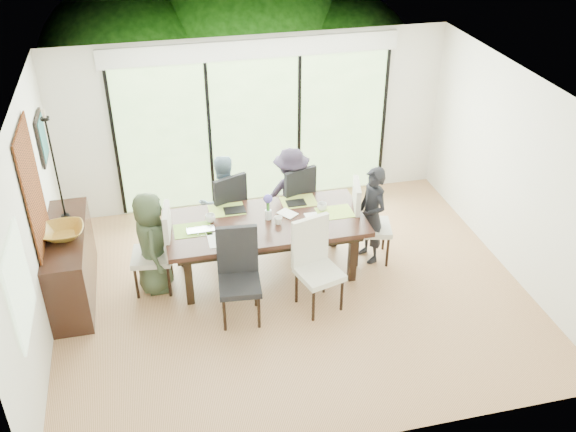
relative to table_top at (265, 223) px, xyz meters
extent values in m
cube|color=#95613B|center=(0.25, -0.48, -0.79)|extent=(6.00, 5.00, 0.01)
cube|color=white|center=(0.25, -0.48, 1.92)|extent=(6.00, 5.00, 0.01)
cube|color=silver|center=(0.25, 2.03, 0.57)|extent=(6.00, 0.02, 2.70)
cube|color=white|center=(0.25, -2.99, 0.57)|extent=(6.00, 0.02, 2.70)
cube|color=beige|center=(-2.76, -0.48, 0.57)|extent=(0.02, 5.00, 2.70)
cube|color=silver|center=(3.26, -0.48, 0.57)|extent=(0.02, 5.00, 2.70)
cube|color=#598C3F|center=(0.25, 1.99, 0.42)|extent=(4.20, 0.02, 2.30)
cube|color=white|center=(0.25, 1.98, 1.72)|extent=(4.40, 0.06, 0.28)
cube|color=black|center=(-1.85, 1.98, 0.42)|extent=(0.05, 0.04, 2.30)
cube|color=black|center=(-0.45, 1.98, 0.42)|extent=(0.05, 0.04, 2.30)
cube|color=black|center=(0.95, 1.98, 0.42)|extent=(0.05, 0.04, 2.30)
cube|color=black|center=(2.35, 1.98, 0.42)|extent=(0.05, 0.04, 2.30)
cube|color=#8CAD7F|center=(-2.72, -1.68, 0.72)|extent=(0.02, 0.90, 1.00)
cube|color=brown|center=(0.25, 2.92, -0.83)|extent=(6.00, 1.80, 0.10)
cube|color=brown|center=(0.25, 3.72, -0.23)|extent=(6.00, 0.08, 0.06)
sphere|color=#14380F|center=(-1.55, 4.72, 0.66)|extent=(3.20, 3.20, 3.20)
sphere|color=#14380F|center=(0.65, 5.32, 1.02)|extent=(4.00, 4.00, 4.00)
sphere|color=#14380F|center=(2.45, 4.52, 0.48)|extent=(2.80, 2.80, 2.80)
sphere|color=#14380F|center=(-0.35, 6.02, 0.84)|extent=(3.60, 3.60, 3.60)
cube|color=black|center=(0.00, 0.00, 0.00)|extent=(2.62, 1.20, 0.07)
cube|color=black|center=(0.00, 0.00, -0.10)|extent=(2.40, 0.98, 0.11)
cube|color=black|center=(-1.08, -0.43, -0.41)|extent=(0.10, 0.10, 0.75)
cube|color=black|center=(1.08, -0.43, -0.41)|extent=(0.10, 0.10, 0.75)
cube|color=black|center=(-1.08, 0.43, -0.41)|extent=(0.10, 0.10, 0.75)
cube|color=black|center=(1.08, 0.43, -0.41)|extent=(0.10, 0.10, 0.75)
imported|color=#37462E|center=(-1.48, 0.00, -0.08)|extent=(0.43, 0.67, 1.41)
imported|color=black|center=(1.48, 0.00, -0.08)|extent=(0.57, 0.74, 1.41)
imported|color=#6D8A9D|center=(-0.45, 0.83, -0.08)|extent=(0.73, 0.54, 1.41)
imported|color=#251D2C|center=(0.55, 0.83, -0.08)|extent=(0.68, 0.46, 1.41)
cube|color=#74A039|center=(-0.95, 0.00, 0.04)|extent=(0.48, 0.35, 0.01)
cube|color=#9FC345|center=(0.95, 0.00, 0.04)|extent=(0.48, 0.35, 0.01)
cube|color=#91B03E|center=(-0.45, 0.40, 0.04)|extent=(0.48, 0.35, 0.01)
cube|color=#94A43A|center=(0.55, 0.40, 0.04)|extent=(0.48, 0.35, 0.01)
cube|color=white|center=(-0.55, -0.30, 0.04)|extent=(0.48, 0.35, 0.01)
cube|color=black|center=(-0.35, 0.35, 0.05)|extent=(0.28, 0.20, 0.01)
cube|color=black|center=(0.50, 0.35, 0.04)|extent=(0.26, 0.19, 0.01)
cube|color=white|center=(0.70, -0.05, 0.03)|extent=(0.33, 0.24, 0.00)
cube|color=white|center=(-0.55, -0.30, 0.05)|extent=(0.28, 0.28, 0.03)
cube|color=#CB6517|center=(-0.55, -0.30, 0.07)|extent=(0.22, 0.22, 0.02)
cylinder|color=silver|center=(0.05, 0.05, 0.10)|extent=(0.09, 0.09, 0.13)
cylinder|color=#337226|center=(0.05, 0.05, 0.23)|extent=(0.04, 0.04, 0.17)
sphere|color=#5246AF|center=(0.05, 0.05, 0.34)|extent=(0.12, 0.12, 0.12)
imported|color=silver|center=(-0.85, -0.10, 0.05)|extent=(0.37, 0.24, 0.03)
imported|color=white|center=(-0.70, 0.15, 0.08)|extent=(0.18, 0.18, 0.10)
imported|color=white|center=(0.15, -0.10, 0.08)|extent=(0.14, 0.14, 0.10)
imported|color=white|center=(0.80, 0.10, 0.08)|extent=(0.14, 0.14, 0.10)
imported|color=white|center=(0.25, 0.05, 0.04)|extent=(0.29, 0.30, 0.02)
cube|color=black|center=(-2.51, 0.09, -0.30)|extent=(0.48, 1.71, 0.96)
imported|color=olive|center=(-2.51, -0.01, 0.24)|extent=(0.51, 0.51, 0.12)
cylinder|color=black|center=(-2.51, 0.44, 0.20)|extent=(0.11, 0.11, 0.04)
cylinder|color=black|center=(-2.51, 0.44, 0.87)|extent=(0.03, 0.03, 1.34)
cylinder|color=black|center=(-2.51, 0.44, 1.53)|extent=(0.11, 0.11, 0.03)
cylinder|color=silver|center=(-2.51, 0.44, 1.60)|extent=(0.04, 0.04, 0.11)
cube|color=maroon|center=(-2.72, -0.08, 0.92)|extent=(0.02, 1.00, 1.50)
cube|color=black|center=(-2.72, 1.22, 0.97)|extent=(0.03, 0.55, 0.65)
cube|color=#184D4F|center=(-2.70, 1.22, 0.97)|extent=(0.01, 0.45, 0.55)
camera|label=1|loc=(-1.35, -7.01, 4.45)|focal=40.00mm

